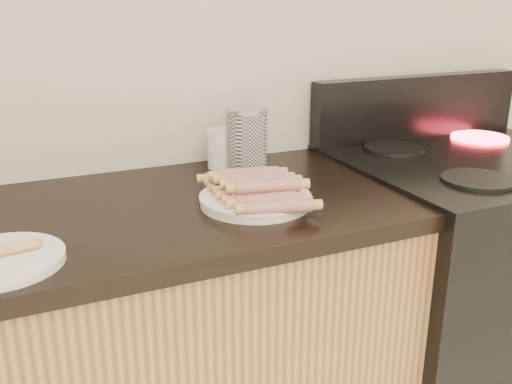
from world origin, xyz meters
name	(u,v)px	position (x,y,z in m)	size (l,w,h in m)	color
wall_back	(178,16)	(0.00, 2.00, 1.30)	(4.00, 0.04, 2.60)	silver
stove	(460,298)	(0.78, 1.68, 0.46)	(0.76, 0.65, 0.91)	black
stove_panel	(417,107)	(0.78, 1.96, 1.01)	(0.76, 0.06, 0.20)	black
burner_near_left	(478,180)	(0.61, 1.51, 0.92)	(0.18, 0.18, 0.01)	black
burner_far_left	(394,148)	(0.61, 1.84, 0.92)	(0.18, 0.18, 0.01)	black
burner_far_right	(480,138)	(0.95, 1.84, 0.92)	(0.18, 0.18, 0.01)	#FF1E2D
main_plate	(255,201)	(0.05, 1.61, 0.91)	(0.25, 0.25, 0.02)	silver
side_plate	(0,261)	(-0.49, 1.51, 0.91)	(0.22, 0.22, 0.02)	silver
hotdog_pile	(255,187)	(0.05, 1.61, 0.94)	(0.14, 0.30, 0.06)	maroon
canister	(247,140)	(0.13, 1.86, 0.99)	(0.11, 0.11, 0.17)	white
mug	(223,148)	(0.09, 1.92, 0.95)	(0.09, 0.09, 0.11)	white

